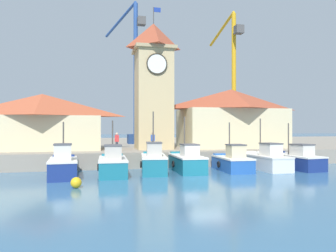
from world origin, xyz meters
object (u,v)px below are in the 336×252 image
at_px(warehouse_right, 231,118).
at_px(fishing_boat_left_outer, 113,164).
at_px(fishing_boat_center, 232,162).
at_px(dock_worker_along_quay, 117,142).
at_px(warehouse_left, 42,121).
at_px(dock_worker_near_tower, 153,141).
at_px(fishing_boat_mid_left, 187,162).
at_px(port_crane_far, 135,88).
at_px(fishing_boat_far_left, 63,166).
at_px(mooring_buoy, 76,183).
at_px(fishing_boat_mid_right, 265,160).
at_px(clock_tower, 154,83).
at_px(port_crane_near, 233,93).
at_px(fishing_boat_left_inner, 154,162).
at_px(fishing_boat_right_inner, 294,160).

bearing_deg(warehouse_right, fishing_boat_left_outer, -146.48).
distance_m(fishing_boat_center, dock_worker_along_quay, 9.60).
xyz_separation_m(warehouse_left, dock_worker_along_quay, (6.54, -4.36, -1.79)).
height_order(warehouse_right, dock_worker_near_tower, warehouse_right).
height_order(fishing_boat_mid_left, fishing_boat_center, fishing_boat_mid_left).
distance_m(fishing_boat_mid_left, port_crane_far, 19.55).
height_order(fishing_boat_far_left, fishing_boat_left_outer, fishing_boat_left_outer).
relative_size(fishing_boat_center, warehouse_left, 0.40).
xyz_separation_m(mooring_buoy, dock_worker_along_quay, (2.84, 8.84, 1.86)).
height_order(fishing_boat_mid_right, clock_tower, clock_tower).
height_order(port_crane_far, dock_worker_along_quay, port_crane_far).
relative_size(fishing_boat_mid_right, port_crane_near, 0.31).
relative_size(fishing_boat_mid_left, port_crane_far, 0.27).
bearing_deg(fishing_boat_center, warehouse_left, 151.17).
bearing_deg(fishing_boat_mid_right, fishing_boat_far_left, -177.03).
height_order(fishing_boat_left_outer, dock_worker_along_quay, fishing_boat_left_outer).
height_order(fishing_boat_left_inner, mooring_buoy, fishing_boat_left_inner).
xyz_separation_m(fishing_boat_far_left, warehouse_right, (15.97, 8.63, 3.61)).
xyz_separation_m(dock_worker_near_tower, dock_worker_along_quay, (-3.18, -0.70, 0.00)).
relative_size(fishing_boat_mid_left, fishing_boat_mid_right, 0.94).
distance_m(clock_tower, port_crane_far, 10.91).
bearing_deg(warehouse_right, fishing_boat_right_inner, -75.66).
bearing_deg(fishing_boat_mid_right, port_crane_near, 75.33).
height_order(fishing_boat_left_outer, fishing_boat_mid_left, fishing_boat_mid_left).
bearing_deg(warehouse_right, fishing_boat_center, -113.17).
relative_size(fishing_boat_center, fishing_boat_mid_right, 0.83).
height_order(fishing_boat_mid_left, clock_tower, clock_tower).
relative_size(fishing_boat_far_left, fishing_boat_mid_left, 0.92).
relative_size(clock_tower, dock_worker_along_quay, 8.45).
bearing_deg(fishing_boat_mid_right, warehouse_right, 86.20).
xyz_separation_m(fishing_boat_right_inner, warehouse_right, (-2.04, 7.97, 3.68)).
xyz_separation_m(fishing_boat_far_left, port_crane_near, (19.35, 15.69, 7.00)).
xyz_separation_m(fishing_boat_left_inner, fishing_boat_mid_left, (2.58, 0.06, -0.05)).
bearing_deg(clock_tower, fishing_boat_left_outer, -119.36).
bearing_deg(port_crane_far, mooring_buoy, -104.73).
bearing_deg(dock_worker_near_tower, mooring_buoy, -122.25).
bearing_deg(port_crane_near, clock_tower, -146.43).
distance_m(fishing_boat_left_outer, port_crane_far, 20.43).
relative_size(fishing_boat_center, dock_worker_near_tower, 2.70).
xyz_separation_m(warehouse_right, dock_worker_along_quay, (-12.06, -4.07, -2.23)).
relative_size(port_crane_far, mooring_buoy, 30.29).
bearing_deg(fishing_boat_mid_left, fishing_boat_left_outer, -173.41).
relative_size(fishing_boat_left_inner, port_crane_far, 0.27).
bearing_deg(dock_worker_near_tower, fishing_boat_far_left, -143.39).
xyz_separation_m(fishing_boat_far_left, dock_worker_near_tower, (7.09, 5.27, 1.37)).
xyz_separation_m(port_crane_far, dock_worker_near_tower, (-0.04, -13.52, -6.31)).
xyz_separation_m(fishing_boat_far_left, fishing_boat_right_inner, (18.01, 0.66, -0.07)).
bearing_deg(fishing_boat_right_inner, warehouse_right, 104.34).
bearing_deg(port_crane_far, fishing_boat_mid_right, -65.17).
height_order(fishing_boat_left_inner, dock_worker_along_quay, fishing_boat_left_inner).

